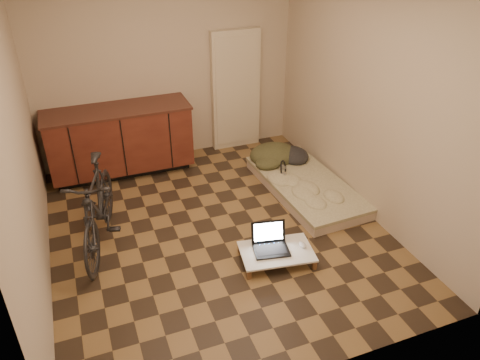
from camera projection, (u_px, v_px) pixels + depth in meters
name	position (u px, v px, depth m)	size (l,w,h in m)	color
room_shell	(214.00, 122.00, 4.53)	(3.50, 4.00, 2.60)	brown
cabinets	(120.00, 140.00, 6.09)	(1.84, 0.62, 0.91)	black
appliance_panel	(236.00, 91.00, 6.61)	(0.70, 0.10, 1.70)	beige
bicycle	(97.00, 203.00, 4.73)	(0.47, 1.59, 1.03)	black
futon	(306.00, 186.00, 5.86)	(0.94, 1.80, 0.15)	beige
clothing_pile	(279.00, 149.00, 6.27)	(0.69, 0.57, 0.28)	#383A21
headphones	(283.00, 168.00, 5.93)	(0.25, 0.23, 0.17)	black
lap_desk	(277.00, 252.00, 4.69)	(0.79, 0.57, 0.12)	brown
laptop	(270.00, 244.00, 4.71)	(0.40, 0.38, 0.24)	black
mouse	(303.00, 245.00, 4.74)	(0.07, 0.11, 0.04)	silver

